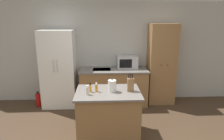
% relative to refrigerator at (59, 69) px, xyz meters
% --- Properties ---
extents(wall_back, '(7.20, 0.06, 2.60)m').
position_rel_refrigerator_xyz_m(wall_back, '(1.17, 0.36, 0.35)').
color(wall_back, '#B2B2AD').
rests_on(wall_back, ground_plane).
extents(refrigerator, '(0.81, 0.67, 1.90)m').
position_rel_refrigerator_xyz_m(refrigerator, '(0.00, 0.00, 0.00)').
color(refrigerator, white).
rests_on(refrigerator, ground_plane).
extents(back_counter, '(1.70, 0.72, 0.93)m').
position_rel_refrigerator_xyz_m(back_counter, '(1.36, -0.01, -0.48)').
color(back_counter, olive).
rests_on(back_counter, ground_plane).
extents(pantry_cabinet, '(0.67, 0.54, 2.04)m').
position_rel_refrigerator_xyz_m(pantry_cabinet, '(2.59, 0.07, 0.07)').
color(pantry_cabinet, olive).
rests_on(pantry_cabinet, ground_plane).
extents(kitchen_island, '(1.16, 0.83, 0.89)m').
position_rel_refrigerator_xyz_m(kitchen_island, '(1.18, -1.48, -0.50)').
color(kitchen_island, olive).
rests_on(kitchen_island, ground_plane).
extents(microwave, '(0.51, 0.39, 0.31)m').
position_rel_refrigerator_xyz_m(microwave, '(1.72, 0.11, 0.13)').
color(microwave, '#B2B5B7').
rests_on(microwave, back_counter).
extents(knife_block, '(0.11, 0.08, 0.33)m').
position_rel_refrigerator_xyz_m(knife_block, '(1.59, -1.47, 0.06)').
color(knife_block, olive).
rests_on(knife_block, kitchen_island).
extents(spice_bottle_tall_dark, '(0.05, 0.05, 0.16)m').
position_rel_refrigerator_xyz_m(spice_bottle_tall_dark, '(0.97, -1.48, 0.01)').
color(spice_bottle_tall_dark, orange).
rests_on(spice_bottle_tall_dark, kitchen_island).
extents(spice_bottle_short_red, '(0.04, 0.04, 0.17)m').
position_rel_refrigerator_xyz_m(spice_bottle_short_red, '(0.87, -1.48, 0.02)').
color(spice_bottle_short_red, orange).
rests_on(spice_bottle_short_red, kitchen_island).
extents(spice_bottle_amber_oil, '(0.05, 0.05, 0.16)m').
position_rel_refrigerator_xyz_m(spice_bottle_amber_oil, '(0.83, -1.62, 0.01)').
color(spice_bottle_amber_oil, beige).
rests_on(spice_bottle_amber_oil, kitchen_island).
extents(kettle, '(0.15, 0.15, 0.24)m').
position_rel_refrigerator_xyz_m(kettle, '(1.26, -1.48, 0.04)').
color(kettle, white).
rests_on(kettle, kitchen_island).
extents(fire_extinguisher, '(0.11, 0.11, 0.39)m').
position_rel_refrigerator_xyz_m(fire_extinguisher, '(-0.55, -0.09, -0.78)').
color(fire_extinguisher, red).
rests_on(fire_extinguisher, ground_plane).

